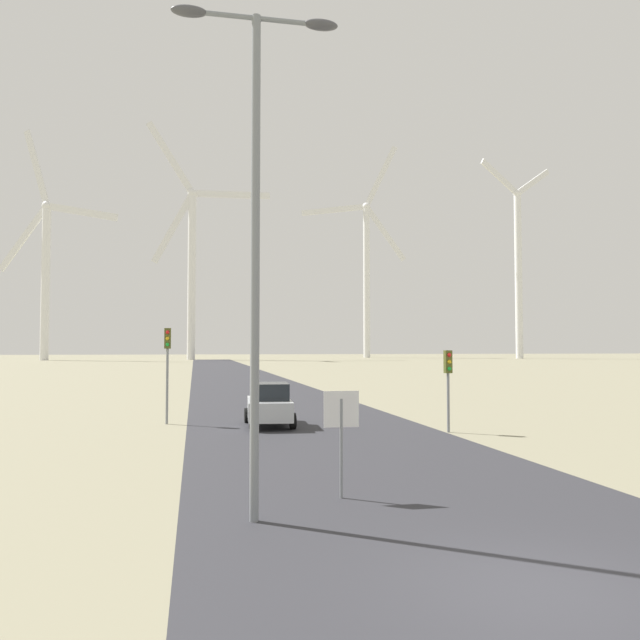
{
  "coord_description": "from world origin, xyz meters",
  "views": [
    {
      "loc": [
        -4.71,
        -7.95,
        3.34
      ],
      "look_at": [
        0.0,
        15.43,
        4.39
      ],
      "focal_mm": 35.0,
      "sensor_mm": 36.0,
      "label": 1
    }
  ],
  "objects_px": {
    "wind_turbine_left": "(46,261)",
    "wind_turbine_far_right": "(518,259)",
    "streetlamp": "(255,198)",
    "wind_turbine_center": "(192,255)",
    "traffic_light_post_near_right": "(448,372)",
    "stop_sign_near": "(341,423)",
    "car_approaching": "(269,404)",
    "traffic_light_post_near_left": "(167,354)",
    "wind_turbine_right": "(367,264)"
  },
  "relations": [
    {
      "from": "wind_turbine_left",
      "to": "wind_turbine_far_right",
      "type": "relative_size",
      "value": 1.02
    },
    {
      "from": "streetlamp",
      "to": "wind_turbine_center",
      "type": "height_order",
      "value": "wind_turbine_center"
    },
    {
      "from": "traffic_light_post_near_right",
      "to": "streetlamp",
      "type": "bearing_deg",
      "value": -128.18
    },
    {
      "from": "streetlamp",
      "to": "stop_sign_near",
      "type": "xyz_separation_m",
      "value": [
        2.07,
        1.47,
        -4.62
      ]
    },
    {
      "from": "car_approaching",
      "to": "wind_turbine_left",
      "type": "bearing_deg",
      "value": 105.78
    },
    {
      "from": "streetlamp",
      "to": "stop_sign_near",
      "type": "bearing_deg",
      "value": 35.36
    },
    {
      "from": "traffic_light_post_near_left",
      "to": "wind_turbine_far_right",
      "type": "bearing_deg",
      "value": 56.06
    },
    {
      "from": "wind_turbine_center",
      "to": "wind_turbine_right",
      "type": "xyz_separation_m",
      "value": [
        57.18,
        25.37,
        2.43
      ]
    },
    {
      "from": "stop_sign_near",
      "to": "wind_turbine_right",
      "type": "height_order",
      "value": "wind_turbine_right"
    },
    {
      "from": "wind_turbine_center",
      "to": "streetlamp",
      "type": "bearing_deg",
      "value": -89.27
    },
    {
      "from": "stop_sign_near",
      "to": "car_approaching",
      "type": "height_order",
      "value": "stop_sign_near"
    },
    {
      "from": "streetlamp",
      "to": "stop_sign_near",
      "type": "height_order",
      "value": "streetlamp"
    },
    {
      "from": "wind_turbine_left",
      "to": "streetlamp",
      "type": "bearing_deg",
      "value": -76.23
    },
    {
      "from": "streetlamp",
      "to": "wind_turbine_far_right",
      "type": "bearing_deg",
      "value": 59.35
    },
    {
      "from": "stop_sign_near",
      "to": "wind_turbine_center",
      "type": "xyz_separation_m",
      "value": [
        -4.14,
        161.25,
        27.24
      ]
    },
    {
      "from": "wind_turbine_right",
      "to": "traffic_light_post_near_right",
      "type": "bearing_deg",
      "value": -104.69
    },
    {
      "from": "streetlamp",
      "to": "wind_turbine_left",
      "type": "xyz_separation_m",
      "value": [
        -39.73,
        162.11,
        19.74
      ]
    },
    {
      "from": "traffic_light_post_near_right",
      "to": "wind_turbine_far_right",
      "type": "xyz_separation_m",
      "value": [
        87.53,
        151.35,
        28.14
      ]
    },
    {
      "from": "streetlamp",
      "to": "traffic_light_post_near_left",
      "type": "relative_size",
      "value": 2.38
    },
    {
      "from": "traffic_light_post_near_right",
      "to": "wind_turbine_far_right",
      "type": "height_order",
      "value": "wind_turbine_far_right"
    },
    {
      "from": "traffic_light_post_near_left",
      "to": "wind_turbine_right",
      "type": "xyz_separation_m",
      "value": [
        57.42,
        172.12,
        28.26
      ]
    },
    {
      "from": "stop_sign_near",
      "to": "wind_turbine_right",
      "type": "distance_m",
      "value": 196.27
    },
    {
      "from": "traffic_light_post_near_left",
      "to": "wind_turbine_center",
      "type": "distance_m",
      "value": 149.0
    },
    {
      "from": "streetlamp",
      "to": "traffic_light_post_near_right",
      "type": "xyz_separation_m",
      "value": [
        8.69,
        11.05,
        -3.9
      ]
    },
    {
      "from": "wind_turbine_right",
      "to": "car_approaching",
      "type": "bearing_deg",
      "value": -107.01
    },
    {
      "from": "stop_sign_near",
      "to": "traffic_light_post_near_left",
      "type": "relative_size",
      "value": 0.57
    },
    {
      "from": "wind_turbine_far_right",
      "to": "streetlamp",
      "type": "bearing_deg",
      "value": -120.65
    },
    {
      "from": "car_approaching",
      "to": "wind_turbine_left",
      "type": "height_order",
      "value": "wind_turbine_left"
    },
    {
      "from": "wind_turbine_right",
      "to": "stop_sign_near",
      "type": "bearing_deg",
      "value": -105.87
    },
    {
      "from": "traffic_light_post_near_right",
      "to": "wind_turbine_right",
      "type": "bearing_deg",
      "value": 75.31
    },
    {
      "from": "wind_turbine_center",
      "to": "wind_turbine_far_right",
      "type": "distance_m",
      "value": 98.31
    },
    {
      "from": "wind_turbine_center",
      "to": "traffic_light_post_near_left",
      "type": "bearing_deg",
      "value": -90.09
    },
    {
      "from": "traffic_light_post_near_left",
      "to": "car_approaching",
      "type": "height_order",
      "value": "traffic_light_post_near_left"
    },
    {
      "from": "stop_sign_near",
      "to": "car_approaching",
      "type": "bearing_deg",
      "value": 90.32
    },
    {
      "from": "traffic_light_post_near_right",
      "to": "wind_turbine_center",
      "type": "relative_size",
      "value": 0.05
    },
    {
      "from": "wind_turbine_left",
      "to": "wind_turbine_center",
      "type": "height_order",
      "value": "wind_turbine_center"
    },
    {
      "from": "streetlamp",
      "to": "wind_turbine_far_right",
      "type": "xyz_separation_m",
      "value": [
        96.22,
        162.39,
        24.24
      ]
    },
    {
      "from": "streetlamp",
      "to": "traffic_light_post_near_right",
      "type": "height_order",
      "value": "streetlamp"
    },
    {
      "from": "stop_sign_near",
      "to": "streetlamp",
      "type": "bearing_deg",
      "value": -144.64
    },
    {
      "from": "car_approaching",
      "to": "traffic_light_post_near_left",
      "type": "bearing_deg",
      "value": 160.91
    },
    {
      "from": "wind_turbine_center",
      "to": "wind_turbine_right",
      "type": "distance_m",
      "value": 62.61
    },
    {
      "from": "wind_turbine_center",
      "to": "wind_turbine_right",
      "type": "height_order",
      "value": "wind_turbine_right"
    },
    {
      "from": "traffic_light_post_near_right",
      "to": "wind_turbine_right",
      "type": "xyz_separation_m",
      "value": [
        46.43,
        177.04,
        28.95
      ]
    },
    {
      "from": "wind_turbine_far_right",
      "to": "stop_sign_near",
      "type": "bearing_deg",
      "value": -120.33
    },
    {
      "from": "traffic_light_post_near_left",
      "to": "wind_turbine_left",
      "type": "relative_size",
      "value": 0.07
    },
    {
      "from": "wind_turbine_center",
      "to": "wind_turbine_far_right",
      "type": "bearing_deg",
      "value": -0.19
    },
    {
      "from": "traffic_light_post_near_right",
      "to": "car_approaching",
      "type": "bearing_deg",
      "value": 152.81
    },
    {
      "from": "wind_turbine_right",
      "to": "wind_turbine_center",
      "type": "bearing_deg",
      "value": -156.08
    },
    {
      "from": "traffic_light_post_near_left",
      "to": "stop_sign_near",
      "type": "bearing_deg",
      "value": -73.2
    },
    {
      "from": "streetlamp",
      "to": "car_approaching",
      "type": "bearing_deg",
      "value": 82.14
    }
  ]
}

